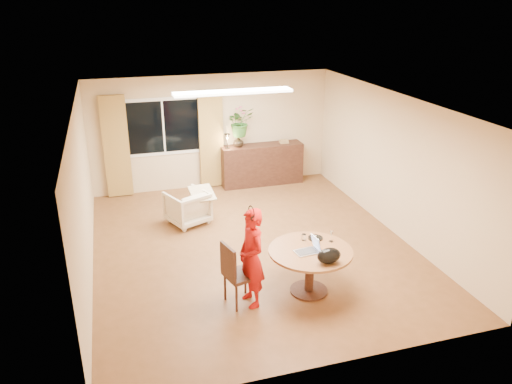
% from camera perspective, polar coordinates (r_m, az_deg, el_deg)
% --- Properties ---
extents(floor, '(6.50, 6.50, 0.00)m').
position_cam_1_polar(floor, '(9.05, -0.47, -6.19)').
color(floor, brown).
rests_on(floor, ground).
extents(ceiling, '(6.50, 6.50, 0.00)m').
position_cam_1_polar(ceiling, '(8.16, -0.52, 10.16)').
color(ceiling, white).
rests_on(ceiling, wall_back).
extents(wall_back, '(5.50, 0.00, 5.50)m').
position_cam_1_polar(wall_back, '(11.54, -5.02, 6.88)').
color(wall_back, tan).
rests_on(wall_back, floor).
extents(wall_left, '(0.00, 6.50, 6.50)m').
position_cam_1_polar(wall_left, '(8.24, -19.18, -0.40)').
color(wall_left, tan).
rests_on(wall_left, floor).
extents(wall_right, '(0.00, 6.50, 6.50)m').
position_cam_1_polar(wall_right, '(9.61, 15.49, 3.11)').
color(wall_right, tan).
rests_on(wall_right, floor).
extents(window, '(1.70, 0.03, 1.30)m').
position_cam_1_polar(window, '(11.31, -10.53, 7.34)').
color(window, white).
rests_on(window, wall_back).
extents(curtain_left, '(0.55, 0.08, 2.25)m').
position_cam_1_polar(curtain_left, '(11.27, -15.68, 4.97)').
color(curtain_left, olive).
rests_on(curtain_left, wall_back).
extents(curtain_right, '(0.55, 0.08, 2.25)m').
position_cam_1_polar(curtain_right, '(11.48, -5.14, 6.00)').
color(curtain_right, olive).
rests_on(curtain_right, wall_back).
extents(ceiling_panel, '(2.20, 0.35, 0.05)m').
position_cam_1_polar(ceiling_panel, '(9.31, -2.61, 11.35)').
color(ceiling_panel, white).
rests_on(ceiling_panel, ceiling).
extents(dining_table, '(1.25, 1.25, 0.71)m').
position_cam_1_polar(dining_table, '(7.53, 6.21, -7.61)').
color(dining_table, brown).
rests_on(dining_table, floor).
extents(dining_chair, '(0.56, 0.53, 0.98)m').
position_cam_1_polar(dining_chair, '(7.28, -1.74, -9.23)').
color(dining_chair, black).
rests_on(dining_chair, floor).
extents(child, '(0.60, 0.44, 1.49)m').
position_cam_1_polar(child, '(7.14, -0.52, -7.55)').
color(child, red).
rests_on(child, floor).
extents(laptop, '(0.38, 0.28, 0.24)m').
position_cam_1_polar(laptop, '(7.34, 5.80, -6.06)').
color(laptop, '#B7B7BC').
rests_on(laptop, dining_table).
extents(tumbler, '(0.08, 0.08, 0.10)m').
position_cam_1_polar(tumbler, '(7.71, 5.48, -5.16)').
color(tumbler, white).
rests_on(tumbler, dining_table).
extents(wine_glass, '(0.08, 0.08, 0.18)m').
position_cam_1_polar(wine_glass, '(7.70, 8.62, -5.02)').
color(wine_glass, white).
rests_on(wine_glass, dining_table).
extents(pot_lid, '(0.27, 0.27, 0.04)m').
position_cam_1_polar(pot_lid, '(7.79, 6.81, -5.19)').
color(pot_lid, white).
rests_on(pot_lid, dining_table).
extents(handbag, '(0.40, 0.31, 0.23)m').
position_cam_1_polar(handbag, '(7.09, 8.34, -7.22)').
color(handbag, black).
rests_on(handbag, dining_table).
extents(armchair, '(0.95, 0.96, 0.67)m').
position_cam_1_polar(armchair, '(9.89, -7.84, -1.73)').
color(armchair, beige).
rests_on(armchair, floor).
extents(throw, '(0.49, 0.59, 0.03)m').
position_cam_1_polar(throw, '(9.79, -6.21, 0.30)').
color(throw, beige).
rests_on(throw, armchair).
extents(sideboard, '(1.93, 0.47, 0.96)m').
position_cam_1_polar(sideboard, '(11.81, 0.66, 3.17)').
color(sideboard, black).
rests_on(sideboard, floor).
extents(vase, '(0.30, 0.30, 0.25)m').
position_cam_1_polar(vase, '(11.49, -2.03, 5.78)').
color(vase, black).
rests_on(vase, sideboard).
extents(bouquet, '(0.69, 0.63, 0.66)m').
position_cam_1_polar(bouquet, '(11.38, -1.83, 8.00)').
color(bouquet, '#2C6827').
rests_on(bouquet, vase).
extents(book_stack, '(0.21, 0.16, 0.08)m').
position_cam_1_polar(book_stack, '(11.83, 3.20, 5.81)').
color(book_stack, olive).
rests_on(book_stack, sideboard).
extents(desk_lamp, '(0.18, 0.18, 0.35)m').
position_cam_1_polar(desk_lamp, '(11.36, -3.30, 5.86)').
color(desk_lamp, black).
rests_on(desk_lamp, sideboard).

